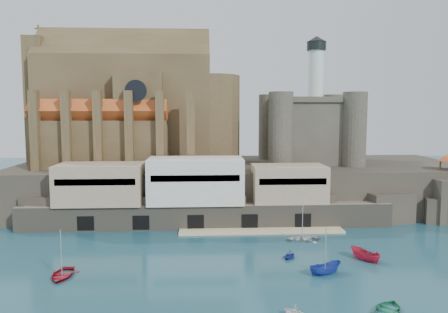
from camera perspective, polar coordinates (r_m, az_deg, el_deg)
name	(u,v)px	position (r m, az deg, el deg)	size (l,w,h in m)	color
ground	(265,267)	(63.86, 5.35, -14.16)	(300.00, 300.00, 0.00)	#184351
promontory	(239,185)	(100.52, 2.03, -3.79)	(100.00, 36.00, 10.00)	#29251F
quay	(195,194)	(83.92, -3.83, -4.96)	(70.00, 12.00, 13.05)	#6D6657
church	(135,110)	(102.33, -11.61, 5.94)	(47.00, 25.93, 30.51)	#4C3B23
castle_keep	(309,127)	(103.51, 11.00, 3.84)	(21.20, 21.20, 29.30)	#413D33
boat_0	(62,277)	(63.89, -20.39, -14.51)	(4.01, 1.16, 5.61)	maroon
boat_2	(325,274)	(62.60, 13.05, -14.71)	(1.86, 1.91, 4.94)	#1D369C
boat_3	(388,312)	(53.92, 20.68, -18.44)	(3.85, 1.12, 5.39)	#1E734B
boat_5	(365,260)	(69.45, 17.90, -12.75)	(1.91, 1.96, 5.08)	#BB1C3A
boat_6	(302,240)	(76.91, 10.17, -10.71)	(4.07, 1.18, 5.70)	silver
boat_7	(289,258)	(67.75, 8.54, -13.00)	(2.48, 1.52, 2.88)	navy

